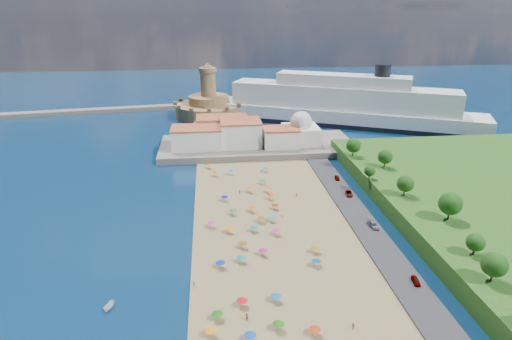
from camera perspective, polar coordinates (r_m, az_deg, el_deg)
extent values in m
plane|color=#071938|center=(133.62, -0.53, -7.11)|extent=(700.00, 700.00, 0.00)
cube|color=#59544C|center=(201.12, 0.20, 3.22)|extent=(90.00, 36.00, 3.00)
cube|color=#59544C|center=(233.57, -6.18, 5.56)|extent=(18.00, 70.00, 2.40)
cube|color=#59544C|center=(294.11, -25.86, 6.82)|extent=(199.03, 34.77, 2.60)
cube|color=silver|center=(194.44, -7.91, 4.24)|extent=(22.00, 14.00, 9.00)
cube|color=silver|center=(196.46, -2.06, 4.90)|extent=(18.00, 16.00, 11.00)
cube|color=silver|center=(195.16, 3.33, 4.31)|extent=(16.00, 12.00, 8.00)
cube|color=silver|center=(207.74, -4.52, 5.61)|extent=(24.00, 14.00, 10.00)
cube|color=silver|center=(200.78, 5.97, 4.71)|extent=(16.00, 16.00, 8.00)
sphere|color=silver|center=(199.19, 6.03, 6.37)|extent=(10.00, 10.00, 10.00)
cylinder|color=silver|center=(198.27, 6.07, 7.43)|extent=(1.20, 1.20, 1.60)
cylinder|color=olive|center=(261.98, -6.26, 7.89)|extent=(40.00, 40.00, 8.00)
cylinder|color=olive|center=(260.59, -6.32, 9.28)|extent=(24.00, 24.00, 5.00)
cylinder|color=olive|center=(258.84, -6.40, 11.34)|extent=(9.00, 9.00, 14.00)
cylinder|color=olive|center=(257.61, -6.48, 13.13)|extent=(10.40, 10.40, 2.40)
cone|color=olive|center=(257.25, -6.50, 13.73)|extent=(6.00, 6.00, 3.00)
cube|color=black|center=(250.17, 11.11, 6.34)|extent=(151.28, 86.52, 2.51)
cube|color=white|center=(249.35, 11.17, 7.09)|extent=(150.21, 85.73, 9.30)
cube|color=white|center=(247.04, 11.35, 9.54)|extent=(120.34, 68.96, 12.40)
cube|color=white|center=(245.42, 11.50, 11.66)|extent=(71.72, 43.51, 6.20)
cylinder|color=black|center=(242.85, 16.55, 12.61)|extent=(8.27, 8.27, 6.20)
cylinder|color=gray|center=(168.45, -5.47, -0.58)|extent=(0.07, 0.07, 2.00)
cone|color=#9B720E|center=(168.13, -5.48, -0.30)|extent=(2.50, 2.50, 0.60)
cylinder|color=gray|center=(169.91, -3.43, -0.33)|extent=(0.07, 0.07, 2.00)
cone|color=#11659C|center=(169.58, -3.43, -0.04)|extent=(2.50, 2.50, 0.60)
cylinder|color=gray|center=(127.36, -3.60, -8.03)|extent=(0.07, 0.07, 2.00)
cone|color=orange|center=(126.93, -3.61, -7.67)|extent=(2.50, 2.50, 0.60)
cylinder|color=gray|center=(96.64, -5.14, -18.80)|extent=(0.07, 0.07, 2.00)
cone|color=#1A6211|center=(96.06, -5.16, -18.39)|extent=(2.50, 2.50, 0.60)
cylinder|color=gray|center=(112.16, -4.75, -12.47)|extent=(0.07, 0.07, 2.00)
cone|color=#0D20A9|center=(111.67, -4.76, -12.08)|extent=(2.50, 2.50, 0.60)
cylinder|color=gray|center=(92.99, -6.06, -20.74)|extent=(0.07, 0.07, 2.00)
cone|color=orange|center=(92.39, -6.09, -20.33)|extent=(2.50, 2.50, 0.60)
cylinder|color=gray|center=(141.26, 2.56, -4.92)|extent=(0.07, 0.07, 2.00)
cone|color=maroon|center=(140.87, 2.57, -4.59)|extent=(2.50, 2.50, 0.60)
cylinder|color=gray|center=(99.65, -1.85, -17.29)|extent=(0.07, 0.07, 2.00)
cone|color=red|center=(99.09, -1.85, -16.88)|extent=(2.50, 2.50, 0.60)
cylinder|color=gray|center=(139.46, -0.52, -5.26)|extent=(0.07, 0.07, 2.00)
cone|color=#D95109|center=(139.06, -0.53, -4.93)|extent=(2.50, 2.50, 0.60)
cylinder|color=gray|center=(160.59, 0.84, -1.59)|extent=(0.07, 0.07, 2.00)
cone|color=#157A44|center=(160.24, 0.85, -1.30)|extent=(2.50, 2.50, 0.60)
cylinder|color=gray|center=(137.73, -3.07, -5.65)|extent=(0.07, 0.07, 2.00)
cone|color=#126837|center=(137.33, -3.07, -5.31)|extent=(2.50, 2.50, 0.60)
cylinder|color=gray|center=(113.55, 8.02, -12.16)|extent=(0.07, 0.07, 2.00)
cone|color=navy|center=(113.06, 8.05, -11.78)|extent=(2.50, 2.50, 0.60)
cylinder|color=gray|center=(94.01, 2.99, -20.08)|extent=(0.07, 0.07, 2.00)
cone|color=#1F6912|center=(93.42, 3.00, -19.67)|extent=(2.50, 2.50, 0.60)
cylinder|color=gray|center=(130.75, -5.97, -7.29)|extent=(0.07, 0.07, 2.00)
cone|color=#B4267A|center=(130.33, -5.99, -6.94)|extent=(2.50, 2.50, 0.60)
cylinder|color=gray|center=(153.73, 1.50, -2.67)|extent=(0.07, 0.07, 2.00)
cone|color=#CF680B|center=(153.37, 1.50, -2.36)|extent=(2.50, 2.50, 0.60)
cylinder|color=gray|center=(172.37, 1.24, 0.03)|extent=(0.07, 0.07, 2.00)
cone|color=#0D69B1|center=(172.05, 1.24, 0.31)|extent=(2.50, 2.50, 0.60)
cylinder|color=gray|center=(127.75, -0.29, -7.89)|extent=(0.07, 0.07, 2.00)
cone|color=#0E6B87|center=(127.32, -0.29, -7.53)|extent=(2.50, 2.50, 0.60)
cylinder|color=gray|center=(118.93, 7.90, -10.49)|extent=(0.07, 0.07, 2.00)
cone|color=#88730C|center=(118.46, 7.92, -10.11)|extent=(2.50, 2.50, 0.60)
cylinder|color=gray|center=(147.39, -4.23, -3.81)|extent=(0.07, 0.07, 2.00)
cone|color=#0C0A8E|center=(147.02, -4.24, -3.49)|extent=(2.50, 2.50, 0.60)
cylinder|color=gray|center=(153.62, -0.84, -2.68)|extent=(0.07, 0.07, 2.00)
cone|color=#D95F0B|center=(153.26, -0.85, -2.37)|extent=(2.50, 2.50, 0.60)
cylinder|color=gray|center=(91.53, -0.76, -21.41)|extent=(0.07, 0.07, 2.00)
cone|color=#0C43A4|center=(90.93, -0.76, -20.99)|extent=(2.50, 2.50, 0.60)
cylinder|color=gray|center=(132.91, 0.65, -6.67)|extent=(0.07, 0.07, 2.00)
cone|color=#854F0C|center=(132.49, 0.65, -6.32)|extent=(2.50, 2.50, 0.60)
cylinder|color=gray|center=(126.23, 2.79, -8.29)|extent=(0.07, 0.07, 2.00)
cone|color=#B72787|center=(125.80, 2.80, -7.94)|extent=(2.50, 2.50, 0.60)
cylinder|color=gray|center=(100.99, 2.66, -16.70)|extent=(0.07, 0.07, 2.00)
cone|color=#0C609E|center=(100.44, 2.67, -16.30)|extent=(2.50, 2.50, 0.60)
cylinder|color=gray|center=(119.92, -1.73, -9.98)|extent=(0.07, 0.07, 2.00)
cone|color=brown|center=(119.46, -1.74, -9.61)|extent=(2.50, 2.50, 0.60)
cylinder|color=gray|center=(116.75, 0.94, -10.92)|extent=(0.07, 0.07, 2.00)
cone|color=#992055|center=(116.28, 0.94, -10.54)|extent=(2.50, 2.50, 0.60)
cylinder|color=gray|center=(148.15, 1.94, -3.62)|extent=(0.07, 0.07, 2.00)
cone|color=#CF3C09|center=(147.78, 1.95, -3.31)|extent=(2.50, 2.50, 0.60)
cylinder|color=gray|center=(113.84, -1.97, -11.84)|extent=(0.07, 0.07, 2.00)
cone|color=#0D777B|center=(113.36, -1.97, -11.46)|extent=(2.50, 2.50, 0.60)
cylinder|color=gray|center=(177.08, -6.32, 0.48)|extent=(0.07, 0.07, 2.00)
cone|color=#D25809|center=(176.77, -6.34, 0.75)|extent=(2.50, 2.50, 0.60)
cylinder|color=gray|center=(133.62, 2.14, -6.52)|extent=(0.07, 0.07, 2.00)
cone|color=#0F808B|center=(133.20, 2.15, -6.18)|extent=(2.50, 2.50, 0.60)
cylinder|color=gray|center=(93.52, 7.86, -20.55)|extent=(0.07, 0.07, 2.00)
cone|color=#B3360E|center=(92.93, 7.89, -20.13)|extent=(2.50, 2.50, 0.60)
imported|color=tan|center=(170.68, 0.76, -0.23)|extent=(0.72, 1.18, 1.77)
imported|color=tan|center=(96.26, 12.80, -19.61)|extent=(0.81, 1.12, 1.76)
imported|color=tan|center=(136.12, 3.54, -6.10)|extent=(0.67, 0.68, 1.58)
imported|color=tan|center=(106.62, -8.27, -14.73)|extent=(0.74, 0.70, 1.70)
imported|color=tan|center=(150.71, 5.43, -3.33)|extent=(1.48, 1.49, 1.72)
imported|color=tan|center=(96.26, -1.22, -18.94)|extent=(1.19, 1.81, 1.87)
imported|color=tan|center=(152.37, -2.21, -2.94)|extent=(0.86, 1.01, 1.82)
imported|color=white|center=(104.76, -18.98, -16.82)|extent=(2.55, 3.86, 1.40)
imported|color=gray|center=(154.20, 12.31, -3.06)|extent=(2.87, 4.97, 1.31)
imported|color=gray|center=(112.83, 20.54, -13.64)|extent=(2.05, 3.93, 1.28)
imported|color=gray|center=(134.37, 15.40, -7.08)|extent=(2.55, 5.15, 1.44)
imported|color=gray|center=(167.03, 10.77, -1.01)|extent=(2.13, 4.19, 1.37)
cylinder|color=#382314|center=(110.00, 28.94, -12.19)|extent=(0.50, 0.50, 3.14)
sphere|color=#14380F|center=(108.61, 29.20, -10.93)|extent=(5.65, 5.65, 5.65)
cylinder|color=#382314|center=(118.82, 27.05, -9.51)|extent=(0.50, 0.50, 2.49)
sphere|color=#14380F|center=(117.78, 27.23, -8.56)|extent=(4.48, 4.48, 4.48)
cylinder|color=#382314|center=(133.65, 24.30, -5.38)|extent=(0.50, 0.50, 3.62)
sphere|color=#14380F|center=(132.34, 24.51, -4.11)|extent=(6.51, 6.51, 6.51)
cylinder|color=#382314|center=(145.17, 19.18, -2.70)|extent=(0.50, 0.50, 3.00)
sphere|color=#14380F|center=(144.16, 19.31, -1.71)|extent=(5.40, 5.40, 5.40)
cylinder|color=#382314|center=(155.66, 14.87, -0.77)|extent=(0.50, 0.50, 2.16)
sphere|color=#14380F|center=(154.97, 14.93, -0.10)|extent=(3.89, 3.89, 3.89)
cylinder|color=#382314|center=(168.18, 16.76, 0.83)|extent=(0.50, 0.50, 3.03)
sphere|color=#14380F|center=(167.30, 16.86, 1.71)|extent=(5.45, 5.45, 5.45)
cylinder|color=#382314|center=(177.52, 12.81, 2.31)|extent=(0.50, 0.50, 3.27)
sphere|color=#14380F|center=(176.62, 12.89, 3.22)|extent=(5.89, 5.89, 5.89)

